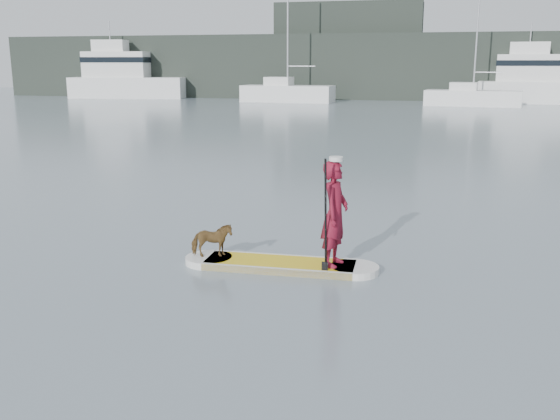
% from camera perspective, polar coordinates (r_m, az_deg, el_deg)
% --- Properties ---
extents(ground, '(140.00, 140.00, 0.00)m').
position_cam_1_polar(ground, '(9.31, 22.57, -8.86)').
color(ground, slate).
rests_on(ground, ground).
extents(paddleboard, '(3.30, 0.88, 0.12)m').
position_cam_1_polar(paddleboard, '(10.48, -0.00, -5.01)').
color(paddleboard, gold).
rests_on(paddleboard, ground).
extents(paddler, '(0.50, 0.68, 1.72)m').
position_cam_1_polar(paddler, '(10.08, 5.04, -0.35)').
color(paddler, maroon).
rests_on(paddler, paddleboard).
extents(white_cap, '(0.22, 0.22, 0.07)m').
position_cam_1_polar(white_cap, '(9.91, 5.15, 4.68)').
color(white_cap, silver).
rests_on(white_cap, paddler).
extents(dog, '(0.76, 0.55, 0.58)m').
position_cam_1_polar(dog, '(10.67, -6.26, -2.78)').
color(dog, brown).
rests_on(dog, paddleboard).
extents(paddle, '(0.10, 0.30, 2.00)m').
position_cam_1_polar(paddle, '(9.84, 4.17, -1.78)').
color(paddle, black).
rests_on(paddle, ground).
extents(sailboat_c, '(8.18, 3.19, 11.52)m').
position_cam_1_polar(sailboat_c, '(55.67, 0.62, 10.72)').
color(sailboat_c, white).
rests_on(sailboat_c, ground).
extents(sailboat_d, '(7.64, 3.25, 10.91)m').
position_cam_1_polar(sailboat_d, '(52.76, 17.14, 9.92)').
color(sailboat_d, white).
rests_on(sailboat_d, ground).
extents(motor_yacht_a, '(11.44, 4.51, 6.70)m').
position_cam_1_polar(motor_yacht_a, '(58.27, 22.80, 10.84)').
color(motor_yacht_a, white).
rests_on(motor_yacht_a, ground).
extents(motor_yacht_b, '(11.52, 5.46, 7.30)m').
position_cam_1_polar(motor_yacht_b, '(64.30, -14.10, 11.75)').
color(motor_yacht_b, white).
rests_on(motor_yacht_b, ground).
extents(shore_mass, '(90.00, 6.00, 6.00)m').
position_cam_1_polar(shore_mass, '(61.57, 15.57, 12.49)').
color(shore_mass, black).
rests_on(shore_mass, ground).
extents(shore_building_west, '(14.00, 4.00, 9.00)m').
position_cam_1_polar(shore_building_west, '(63.13, 6.25, 14.26)').
color(shore_building_west, black).
rests_on(shore_building_west, ground).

